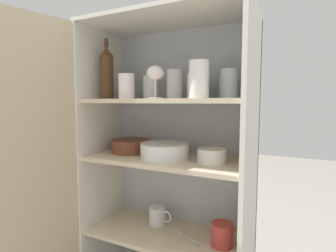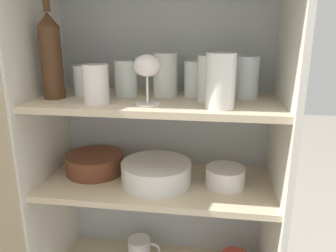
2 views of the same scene
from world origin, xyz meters
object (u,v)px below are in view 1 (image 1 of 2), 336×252
(coffee_mug_primary, at_px, (158,216))
(wine_bottle, at_px, (107,73))
(mixing_bowl_large, at_px, (130,145))
(serving_bowl_small, at_px, (212,155))
(plate_stack_white, at_px, (165,151))

(coffee_mug_primary, bearing_deg, wine_bottle, -158.33)
(wine_bottle, distance_m, mixing_bowl_large, 0.39)
(mixing_bowl_large, bearing_deg, serving_bowl_small, -4.98)
(mixing_bowl_large, height_order, coffee_mug_primary, mixing_bowl_large)
(wine_bottle, xyz_separation_m, coffee_mug_primary, (0.24, 0.09, -0.74))
(serving_bowl_small, xyz_separation_m, coffee_mug_primary, (-0.31, 0.06, -0.36))
(wine_bottle, distance_m, coffee_mug_primary, 0.78)
(serving_bowl_small, relative_size, coffee_mug_primary, 1.00)
(wine_bottle, bearing_deg, serving_bowl_small, 3.37)
(serving_bowl_small, bearing_deg, mixing_bowl_large, 175.02)
(wine_bottle, bearing_deg, coffee_mug_primary, 21.67)
(plate_stack_white, height_order, mixing_bowl_large, plate_stack_white)
(plate_stack_white, bearing_deg, mixing_bowl_large, 167.06)
(plate_stack_white, bearing_deg, coffee_mug_primary, 137.59)
(wine_bottle, relative_size, coffee_mug_primary, 2.37)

